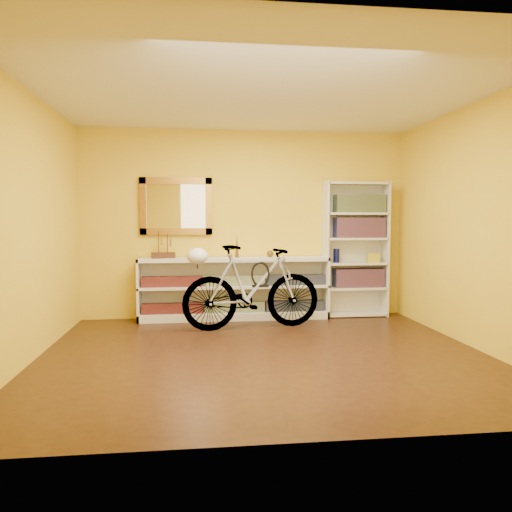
{
  "coord_description": "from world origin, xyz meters",
  "views": [
    {
      "loc": [
        -0.66,
        -4.85,
        1.36
      ],
      "look_at": [
        0.0,
        0.7,
        0.95
      ],
      "focal_mm": 34.45,
      "sensor_mm": 36.0,
      "label": 1
    }
  ],
  "objects": [
    {
      "name": "back_wall",
      "position": [
        0.0,
        2.0,
        1.3
      ],
      "size": [
        4.5,
        0.01,
        2.6
      ],
      "primitive_type": "cube",
      "color": "gold",
      "rests_on": "ground"
    },
    {
      "name": "book_row_a",
      "position": [
        1.6,
        1.84,
        0.55
      ],
      "size": [
        0.7,
        0.22,
        0.26
      ],
      "primitive_type": "cube",
      "color": "maroon",
      "rests_on": "bookcase"
    },
    {
      "name": "ceiling",
      "position": [
        0.0,
        0.0,
        2.6
      ],
      "size": [
        4.5,
        4.0,
        0.01
      ],
      "primitive_type": "cube",
      "color": "silver",
      "rests_on": "ground"
    },
    {
      "name": "book_row_c",
      "position": [
        1.6,
        1.84,
        1.59
      ],
      "size": [
        0.7,
        0.22,
        0.25
      ],
      "primitive_type": "cube",
      "color": "navy",
      "rests_on": "bookcase"
    },
    {
      "name": "wall_socket",
      "position": [
        0.9,
        1.99,
        0.25
      ],
      "size": [
        0.09,
        0.02,
        0.09
      ],
      "primitive_type": "cube",
      "color": "silver",
      "rests_on": "back_wall"
    },
    {
      "name": "model_ship",
      "position": [
        -1.12,
        1.81,
        1.03
      ],
      "size": [
        0.33,
        0.17,
        0.37
      ],
      "primitive_type": null,
      "rotation": [
        0.0,
        0.0,
        0.19
      ],
      "color": "#381C0F",
      "rests_on": "console_unit"
    },
    {
      "name": "left_wall",
      "position": [
        -2.25,
        0.0,
        1.3
      ],
      "size": [
        0.01,
        4.0,
        2.6
      ],
      "primitive_type": "cube",
      "color": "gold",
      "rests_on": "ground"
    },
    {
      "name": "floor",
      "position": [
        0.0,
        0.0,
        -0.01
      ],
      "size": [
        4.5,
        4.0,
        0.01
      ],
      "primitive_type": "cube",
      "color": "black",
      "rests_on": "ground"
    },
    {
      "name": "bookcase",
      "position": [
        1.55,
        1.84,
        0.95
      ],
      "size": [
        0.9,
        0.3,
        1.9
      ],
      "primitive_type": null,
      "color": "silver",
      "rests_on": "floor"
    },
    {
      "name": "travel_mug",
      "position": [
        1.27,
        1.82,
        0.86
      ],
      "size": [
        0.09,
        0.09,
        0.2
      ],
      "primitive_type": "cylinder",
      "color": "navy",
      "rests_on": "bookcase"
    },
    {
      "name": "book_row_b",
      "position": [
        1.6,
        1.84,
        1.25
      ],
      "size": [
        0.7,
        0.22,
        0.28
      ],
      "primitive_type": "cube",
      "color": "maroon",
      "rests_on": "bookcase"
    },
    {
      "name": "u_lock",
      "position": [
        0.11,
        1.2,
        0.69
      ],
      "size": [
        0.24,
        0.03,
        0.24
      ],
      "primitive_type": "torus",
      "rotation": [
        1.57,
        0.0,
        0.0
      ],
      "color": "black",
      "rests_on": "bicycle"
    },
    {
      "name": "bicycle",
      "position": [
        0.01,
        1.18,
        0.53
      ],
      "size": [
        0.73,
        1.84,
        1.05
      ],
      "primitive_type": "imported",
      "rotation": [
        0.0,
        0.0,
        1.72
      ],
      "color": "silver",
      "rests_on": "floor"
    },
    {
      "name": "decorative_orb",
      "position": [
        0.33,
        1.81,
        0.9
      ],
      "size": [
        0.09,
        0.09,
        0.09
      ],
      "primitive_type": "sphere",
      "color": "brown",
      "rests_on": "console_unit"
    },
    {
      "name": "yellow_bag",
      "position": [
        1.8,
        1.8,
        0.83
      ],
      "size": [
        0.19,
        0.14,
        0.13
      ],
      "primitive_type": "cube",
      "rotation": [
        0.0,
        0.0,
        -0.19
      ],
      "color": "gold",
      "rests_on": "bookcase"
    },
    {
      "name": "console_unit",
      "position": [
        -0.16,
        1.81,
        0.42
      ],
      "size": [
        2.6,
        0.35,
        0.85
      ],
      "primitive_type": null,
      "color": "silver",
      "rests_on": "floor"
    },
    {
      "name": "toy_car",
      "position": [
        -0.6,
        1.81,
        0.85
      ],
      "size": [
        0.0,
        0.0,
        0.0
      ],
      "primitive_type": "imported",
      "rotation": [
        0.0,
        0.0,
        1.3
      ],
      "color": "black",
      "rests_on": "console_unit"
    },
    {
      "name": "right_wall",
      "position": [
        2.25,
        0.0,
        1.3
      ],
      "size": [
        0.01,
        4.0,
        2.6
      ],
      "primitive_type": "cube",
      "color": "gold",
      "rests_on": "ground"
    },
    {
      "name": "helmet",
      "position": [
        -0.67,
        1.08,
        0.93
      ],
      "size": [
        0.26,
        0.25,
        0.2
      ],
      "primitive_type": "ellipsoid",
      "color": "white",
      "rests_on": "bicycle"
    },
    {
      "name": "red_tin",
      "position": [
        1.35,
        1.87,
        1.56
      ],
      "size": [
        0.15,
        0.15,
        0.18
      ],
      "primitive_type": "cube",
      "rotation": [
        0.0,
        0.0,
        -0.1
      ],
      "color": "maroon",
      "rests_on": "bookcase"
    },
    {
      "name": "cd_row_upper",
      "position": [
        -0.16,
        1.79,
        0.54
      ],
      "size": [
        2.5,
        0.13,
        0.14
      ],
      "primitive_type": "cube",
      "color": "navy",
      "rests_on": "console_unit"
    },
    {
      "name": "cd_row_lower",
      "position": [
        -0.16,
        1.79,
        0.17
      ],
      "size": [
        2.5,
        0.13,
        0.14
      ],
      "primitive_type": "cube",
      "color": "black",
      "rests_on": "console_unit"
    },
    {
      "name": "gilt_mirror",
      "position": [
        -0.95,
        1.97,
        1.55
      ],
      "size": [
        0.98,
        0.06,
        0.78
      ],
      "primitive_type": "cube",
      "color": "brown",
      "rests_on": "back_wall"
    },
    {
      "name": "bronze_ornament",
      "position": [
        -0.13,
        1.81,
        1.01
      ],
      "size": [
        0.05,
        0.05,
        0.31
      ],
      "primitive_type": "cone",
      "color": "brown",
      "rests_on": "console_unit"
    }
  ]
}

